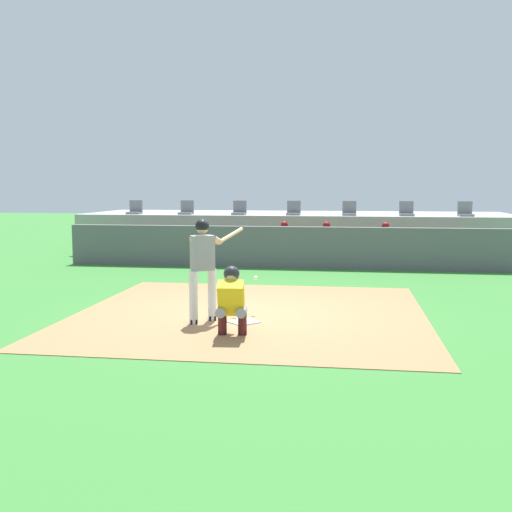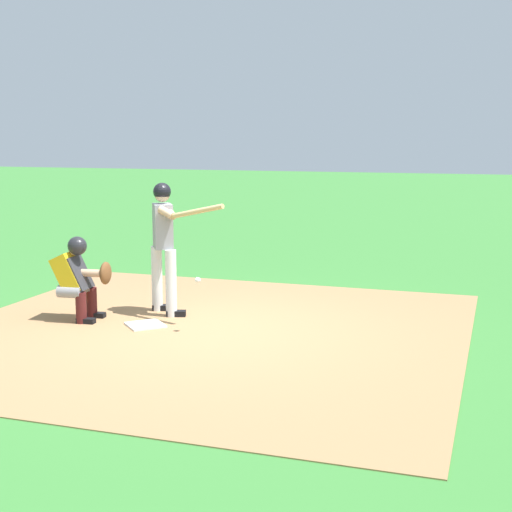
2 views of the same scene
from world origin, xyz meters
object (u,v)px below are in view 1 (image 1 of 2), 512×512
at_px(home_plate, 243,322).
at_px(stadium_seat_1, 186,210).
at_px(catcher_crouched, 231,299).
at_px(stadium_seat_6, 465,212).
at_px(stadium_seat_0, 135,210).
at_px(stadium_seat_4, 349,211).
at_px(dugout_player_1, 326,242).
at_px(dugout_player_0, 284,242).
at_px(stadium_seat_2, 239,211).
at_px(dugout_player_2, 385,243).
at_px(stadium_seat_5, 407,212).
at_px(batter_at_plate, 204,263).
at_px(stadium_seat_3, 294,211).

xyz_separation_m(home_plate, stadium_seat_1, (-3.71, 10.18, 1.51)).
xyz_separation_m(catcher_crouched, stadium_seat_6, (5.60, 11.14, 0.93)).
distance_m(catcher_crouched, stadium_seat_0, 12.48).
bearing_deg(stadium_seat_4, stadium_seat_6, 0.00).
height_order(home_plate, dugout_player_1, dugout_player_1).
distance_m(dugout_player_1, stadium_seat_6, 4.92).
xyz_separation_m(dugout_player_0, stadium_seat_2, (-1.74, 2.03, 0.86)).
distance_m(stadium_seat_1, stadium_seat_2, 1.86).
distance_m(dugout_player_0, stadium_seat_0, 5.88).
relative_size(home_plate, stadium_seat_2, 0.92).
xyz_separation_m(dugout_player_1, stadium_seat_6, (4.40, 2.03, 0.86)).
relative_size(catcher_crouched, dugout_player_1, 1.64).
height_order(catcher_crouched, dugout_player_0, dugout_player_0).
height_order(dugout_player_1, stadium_seat_0, stadium_seat_0).
xyz_separation_m(catcher_crouched, stadium_seat_0, (-5.54, 11.14, 0.93)).
bearing_deg(stadium_seat_0, catcher_crouched, -63.54).
bearing_deg(catcher_crouched, dugout_player_2, 72.05).
bearing_deg(stadium_seat_4, stadium_seat_2, 180.00).
height_order(dugout_player_0, stadium_seat_5, stadium_seat_5).
distance_m(stadium_seat_2, stadium_seat_5, 5.57).
height_order(dugout_player_2, stadium_seat_5, stadium_seat_5).
bearing_deg(stadium_seat_4, dugout_player_2, -62.35).
bearing_deg(dugout_player_1, dugout_player_2, 0.00).
height_order(stadium_seat_0, stadium_seat_6, same).
xyz_separation_m(home_plate, stadium_seat_2, (-1.86, 10.18, 1.51)).
bearing_deg(home_plate, dugout_player_2, 70.26).
xyz_separation_m(catcher_crouched, stadium_seat_5, (3.74, 11.14, 0.93)).
bearing_deg(stadium_seat_4, batter_at_plate, -103.98).
xyz_separation_m(batter_at_plate, dugout_player_0, (0.57, 8.18, -0.36)).
height_order(dugout_player_0, stadium_seat_2, stadium_seat_2).
distance_m(dugout_player_1, stadium_seat_2, 3.75).
height_order(dugout_player_2, stadium_seat_6, stadium_seat_6).
xyz_separation_m(catcher_crouched, dugout_player_0, (-0.09, 9.11, 0.07)).
relative_size(stadium_seat_2, stadium_seat_6, 1.00).
xyz_separation_m(stadium_seat_0, stadium_seat_2, (3.71, 0.00, 0.00)).
xyz_separation_m(batter_at_plate, stadium_seat_6, (6.26, 10.21, 0.50)).
relative_size(home_plate, stadium_seat_6, 0.92).
distance_m(stadium_seat_1, stadium_seat_4, 5.57).
height_order(home_plate, batter_at_plate, batter_at_plate).
relative_size(stadium_seat_1, stadium_seat_5, 1.00).
height_order(dugout_player_1, stadium_seat_5, stadium_seat_5).
bearing_deg(dugout_player_1, stadium_seat_5, 38.65).
height_order(stadium_seat_2, stadium_seat_4, same).
height_order(stadium_seat_2, stadium_seat_5, same).
height_order(batter_at_plate, stadium_seat_2, stadium_seat_2).
bearing_deg(stadium_seat_4, dugout_player_0, -134.18).
relative_size(dugout_player_0, stadium_seat_5, 2.71).
xyz_separation_m(home_plate, stadium_seat_5, (3.71, 10.18, 1.51)).
height_order(stadium_seat_2, stadium_seat_3, same).
height_order(batter_at_plate, catcher_crouched, batter_at_plate).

